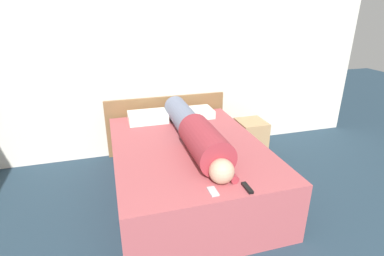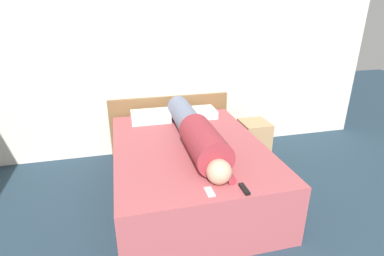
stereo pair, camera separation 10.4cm
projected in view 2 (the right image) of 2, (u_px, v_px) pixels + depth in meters
name	position (u px, v px, depth m)	size (l,w,h in m)	color
wall_back	(156.00, 60.00, 3.96)	(6.34, 0.06, 2.60)	silver
bed	(189.00, 169.00, 3.29)	(1.55, 2.08, 0.60)	#A84C51
headboard	(170.00, 124.00, 4.27)	(1.67, 0.04, 0.81)	brown
nightstand	(254.00, 140.00, 4.10)	(0.36, 0.39, 0.52)	tan
person_lying	(196.00, 132.00, 3.10)	(0.33, 1.79, 0.33)	tan
pillow_near_headboard	(151.00, 116.00, 3.81)	(0.49, 0.33, 0.12)	silver
pillow_second	(198.00, 113.00, 3.95)	(0.46, 0.33, 0.10)	silver
tv_remote	(244.00, 189.00, 2.38)	(0.04, 0.15, 0.02)	black
cell_phone	(209.00, 192.00, 2.35)	(0.06, 0.13, 0.01)	#B2B7BC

